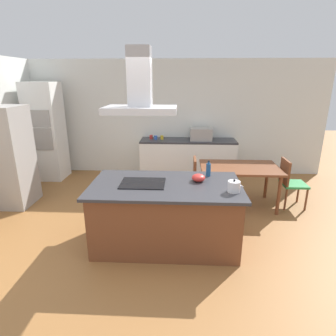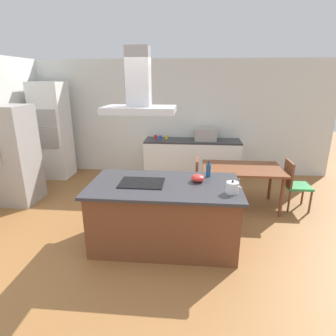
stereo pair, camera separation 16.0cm
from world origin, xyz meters
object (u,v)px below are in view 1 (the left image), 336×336
object	(u,v)px
refrigerator	(5,157)
chair_at_right_end	(290,180)
coffee_mug_red	(151,137)
chair_at_left_end	(189,178)
tea_kettle	(234,187)
dining_table	(239,171)
coffee_mug_yellow	(162,137)
cooktop	(143,183)
wall_oven_stack	(46,132)
range_hood	(140,92)
olive_oil_bottle	(208,170)
coffee_mug_blue	(156,138)
countertop_microwave	(201,134)
mixing_bowl	(198,178)

from	to	relation	value
refrigerator	chair_at_right_end	distance (m)	5.17
coffee_mug_red	chair_at_left_end	bearing A→B (deg)	-61.99
tea_kettle	dining_table	xyz separation A→B (m)	(0.39, 1.56, -0.31)
coffee_mug_red	dining_table	world-z (taller)	coffee_mug_red
tea_kettle	coffee_mug_yellow	bearing A→B (deg)	109.78
coffee_mug_yellow	refrigerator	size ratio (longest dim) A/B	0.05
cooktop	refrigerator	distance (m)	2.91
cooktop	wall_oven_stack	bearing A→B (deg)	134.36
refrigerator	range_hood	xyz separation A→B (m)	(2.67, -1.17, 1.19)
coffee_mug_red	range_hood	size ratio (longest dim) A/B	0.10
cooktop	refrigerator	size ratio (longest dim) A/B	0.33
coffee_mug_red	coffee_mug_yellow	size ratio (longest dim) A/B	1.00
coffee_mug_yellow	chair_at_right_end	world-z (taller)	coffee_mug_yellow
olive_oil_bottle	chair_at_left_end	size ratio (longest dim) A/B	0.27
olive_oil_bottle	coffee_mug_blue	world-z (taller)	olive_oil_bottle
coffee_mug_yellow	coffee_mug_red	bearing A→B (deg)	171.72
wall_oven_stack	coffee_mug_yellow	bearing A→B (deg)	5.87
wall_oven_stack	chair_at_right_end	distance (m)	5.28
olive_oil_bottle	countertop_microwave	bearing A→B (deg)	88.88
cooktop	wall_oven_stack	world-z (taller)	wall_oven_stack
olive_oil_bottle	chair_at_right_end	xyz separation A→B (m)	(1.57, 0.97, -0.49)
coffee_mug_red	chair_at_left_end	world-z (taller)	coffee_mug_red
mixing_bowl	refrigerator	xyz separation A→B (m)	(-3.43, 1.04, -0.04)
mixing_bowl	range_hood	size ratio (longest dim) A/B	0.21
mixing_bowl	coffee_mug_blue	xyz separation A→B (m)	(-0.85, 2.76, -0.01)
tea_kettle	coffee_mug_blue	bearing A→B (deg)	112.29
wall_oven_stack	refrigerator	distance (m)	1.49
coffee_mug_red	chair_at_right_end	distance (m)	3.18
olive_oil_bottle	range_hood	world-z (taller)	range_hood
tea_kettle	cooktop	bearing A→B (deg)	169.01
tea_kettle	olive_oil_bottle	distance (m)	0.65
coffee_mug_yellow	dining_table	world-z (taller)	coffee_mug_yellow
coffee_mug_blue	chair_at_right_end	size ratio (longest dim) A/B	0.10
cooktop	coffee_mug_red	bearing A→B (deg)	94.03
refrigerator	cooktop	bearing A→B (deg)	-23.76
countertop_microwave	coffee_mug_red	distance (m)	1.18
chair_at_right_end	countertop_microwave	bearing A→B (deg)	134.46
wall_oven_stack	chair_at_left_end	bearing A→B (deg)	-22.13
olive_oil_bottle	coffee_mug_blue	xyz separation A→B (m)	(-1.01, 2.53, -0.06)
chair_at_right_end	coffee_mug_blue	bearing A→B (deg)	148.84
mixing_bowl	chair_at_right_end	xyz separation A→B (m)	(1.73, 1.19, -0.44)
chair_at_left_end	range_hood	distance (m)	2.18
countertop_microwave	coffee_mug_blue	size ratio (longest dim) A/B	5.56
countertop_microwave	coffee_mug_yellow	bearing A→B (deg)	177.63
chair_at_right_end	range_hood	xyz separation A→B (m)	(-2.49, -1.33, 1.59)
countertop_microwave	coffee_mug_blue	world-z (taller)	countertop_microwave
mixing_bowl	chair_at_left_end	xyz separation A→B (m)	(-0.10, 1.19, -0.44)
countertop_microwave	range_hood	size ratio (longest dim) A/B	0.56
countertop_microwave	coffee_mug_yellow	world-z (taller)	countertop_microwave
olive_oil_bottle	range_hood	bearing A→B (deg)	-158.64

